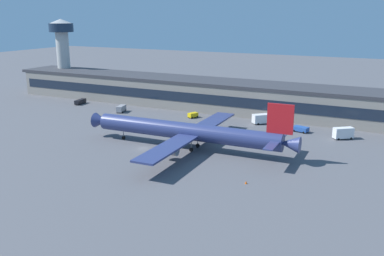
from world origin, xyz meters
TOP-DOWN VIEW (x-y plane):
  - ground_plane at (0.00, 0.00)m, footprint 600.00×600.00m
  - terminal_building at (0.00, 56.84)m, footprint 195.89×19.09m
  - airliner at (11.72, 5.80)m, footprint 63.35×54.74m
  - control_tower at (-84.22, 60.61)m, footprint 11.41×11.41m
  - crew_van at (-33.09, 35.60)m, footprint 3.35×5.57m
  - stair_truck at (49.36, 35.58)m, footprint 6.19×5.61m
  - pushback_tractor at (36.00, 37.92)m, footprint 5.32×3.79m
  - baggage_tug at (-3.91, 39.87)m, footprint 3.27×4.10m
  - fuel_truck at (22.00, 43.26)m, footprint 8.00×7.84m
  - belt_loader at (-57.67, 40.34)m, footprint 3.00×6.64m
  - traffic_cone_0 at (35.13, -11.59)m, footprint 0.55×0.55m

SIDE VIEW (x-z plane):
  - ground_plane at x=0.00m, z-range 0.00..0.00m
  - traffic_cone_0 at x=35.13m, z-range 0.00..0.69m
  - pushback_tractor at x=36.00m, z-range 0.17..1.92m
  - baggage_tug at x=-3.91m, z-range 0.16..2.01m
  - belt_loader at x=-57.67m, z-range 0.18..2.13m
  - crew_van at x=-33.09m, z-range 0.18..2.73m
  - fuel_truck at x=22.00m, z-range 0.21..3.56m
  - stair_truck at x=49.36m, z-range 0.20..3.75m
  - airliner at x=11.72m, z-range -2.57..12.63m
  - terminal_building at x=0.00m, z-range 0.02..11.63m
  - control_tower at x=-84.22m, z-range 4.13..38.85m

